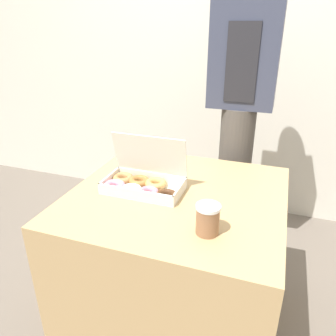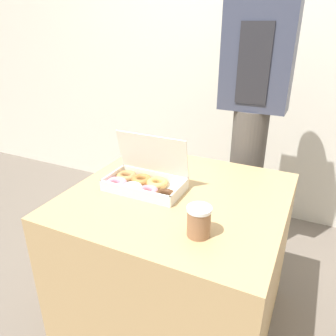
# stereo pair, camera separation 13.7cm
# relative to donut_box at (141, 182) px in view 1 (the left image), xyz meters

# --- Properties ---
(ground_plane) EXTENTS (14.00, 14.00, 0.00)m
(ground_plane) POSITION_rel_donut_box_xyz_m (0.16, 0.02, -0.79)
(ground_plane) COLOR #665B51
(wall_back) EXTENTS (10.00, 0.05, 2.60)m
(wall_back) POSITION_rel_donut_box_xyz_m (0.16, 1.34, 0.51)
(wall_back) COLOR beige
(wall_back) RESTS_ON ground_plane
(table) EXTENTS (0.91, 0.88, 0.75)m
(table) POSITION_rel_donut_box_xyz_m (0.16, 0.02, -0.41)
(table) COLOR tan
(table) RESTS_ON ground_plane
(donut_box) EXTENTS (0.38, 0.23, 0.24)m
(donut_box) POSITION_rel_donut_box_xyz_m (0.00, 0.00, 0.00)
(donut_box) COLOR silver
(donut_box) RESTS_ON table
(coffee_cup) EXTENTS (0.09, 0.09, 0.11)m
(coffee_cup) POSITION_rel_donut_box_xyz_m (0.35, -0.22, 0.02)
(coffee_cup) COLOR #8C6042
(coffee_cup) RESTS_ON table
(person_customer) EXTENTS (0.36, 0.21, 1.83)m
(person_customer) POSITION_rel_donut_box_xyz_m (0.32, 0.67, 0.24)
(person_customer) COLOR #4C4742
(person_customer) RESTS_ON ground_plane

